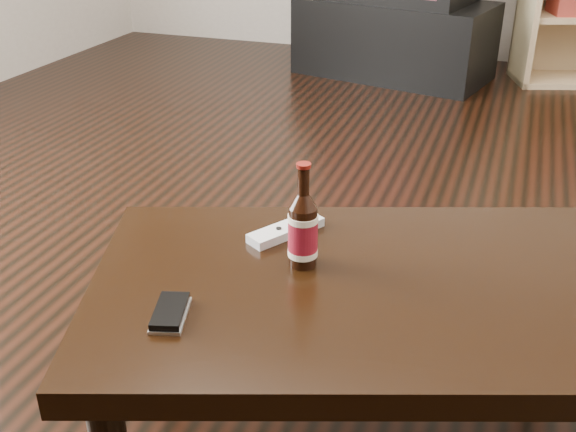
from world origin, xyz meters
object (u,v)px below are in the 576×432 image
(tv_stand, at_px, (394,39))
(coffee_table, at_px, (372,304))
(remote, at_px, (286,230))
(beer_bottle, at_px, (303,230))
(phone, at_px, (170,313))

(tv_stand, height_order, coffee_table, tv_stand)
(coffee_table, distance_m, remote, 0.25)
(tv_stand, xyz_separation_m, beer_bottle, (0.38, -2.84, 0.26))
(tv_stand, xyz_separation_m, remote, (0.31, -2.74, 0.19))
(coffee_table, bearing_deg, phone, -142.90)
(coffee_table, distance_m, phone, 0.38)
(tv_stand, distance_m, remote, 2.76)
(coffee_table, bearing_deg, tv_stand, 100.39)
(tv_stand, distance_m, beer_bottle, 2.88)
(beer_bottle, xyz_separation_m, remote, (-0.07, 0.10, -0.06))
(coffee_table, height_order, remote, remote)
(coffee_table, relative_size, beer_bottle, 5.69)
(coffee_table, xyz_separation_m, remote, (-0.21, 0.12, 0.06))
(beer_bottle, distance_m, phone, 0.30)
(beer_bottle, distance_m, remote, 0.14)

